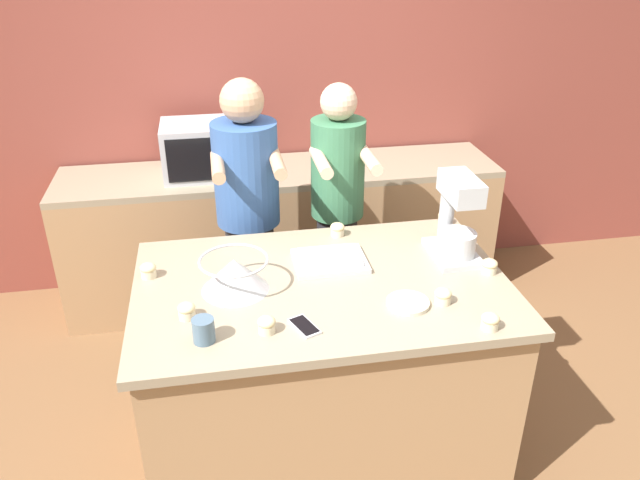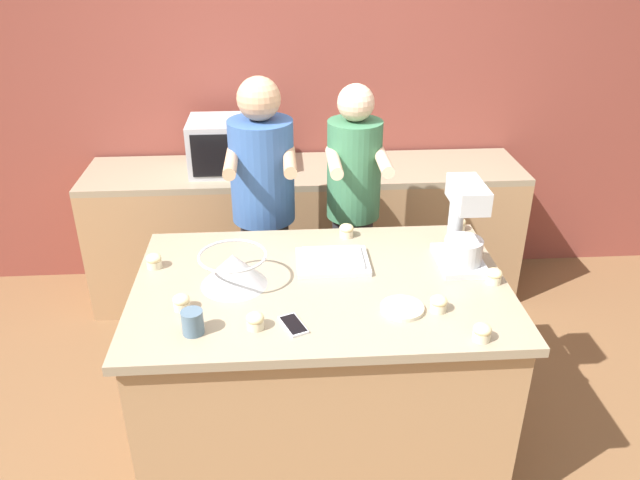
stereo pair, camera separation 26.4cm
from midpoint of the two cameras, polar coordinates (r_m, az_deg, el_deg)
The scene contains 21 objects.
ground_plane at distance 3.28m, azimuth -2.26°, elevation -18.18°, with size 16.00×16.00×0.00m, color brown.
back_wall at distance 4.22m, azimuth -6.26°, elevation 13.68°, with size 10.00×0.06×2.70m.
island_counter at distance 2.96m, azimuth -2.43°, elevation -11.76°, with size 1.61×1.04×0.94m.
back_counter at distance 4.20m, azimuth -5.25°, elevation 0.61°, with size 2.80×0.60×0.91m.
person_left at distance 3.40m, azimuth -8.73°, elevation 1.46°, with size 0.35×0.51×1.65m.
person_right at distance 3.45m, azimuth -0.60°, elevation 1.91°, with size 0.31×0.48×1.60m.
stand_mixer at distance 2.85m, azimuth 9.77°, elevation 1.54°, with size 0.20×0.30×0.40m.
mixing_bowl at distance 2.64m, azimuth -10.68°, elevation -3.10°, with size 0.29×0.29×0.15m.
baking_tray at distance 2.82m, azimuth -1.78°, elevation -1.92°, with size 0.33×0.25×0.04m.
microwave_oven at distance 3.95m, azimuth -12.83°, elevation 8.05°, with size 0.45×0.38×0.33m.
cell_phone at distance 2.41m, azimuth -4.61°, elevation -7.98°, with size 0.12×0.16×0.01m.
drinking_glass at distance 2.38m, azimuth -13.79°, elevation -8.11°, with size 0.08×0.08×0.10m.
small_plate at distance 2.54m, azimuth 5.08°, elevation -5.86°, with size 0.18×0.18×0.02m.
cupcake_0 at distance 2.53m, azimuth -15.07°, elevation -6.34°, with size 0.07×0.07×0.07m.
cupcake_1 at distance 3.22m, azimuth 9.07°, elevation 1.99°, with size 0.07×0.07×0.07m.
cupcake_2 at distance 2.39m, azimuth -8.12°, elevation -7.76°, with size 0.07×0.07×0.07m.
cupcake_3 at distance 3.06m, azimuth -0.87°, elevation 0.93°, with size 0.07×0.07×0.07m.
cupcake_4 at distance 2.81m, azimuth 12.66°, elevation -2.42°, with size 0.07×0.07×0.07m.
cupcake_5 at distance 2.85m, azimuth -18.03°, elevation -2.71°, with size 0.07×0.07×0.07m.
cupcake_6 at distance 2.56m, azimuth 8.28°, elevation -5.17°, with size 0.07×0.07×0.07m.
cupcake_7 at distance 2.44m, azimuth 12.31°, elevation -7.36°, with size 0.07×0.07×0.07m.
Camera 1 is at (-0.42, -2.26, 2.34)m, focal length 35.00 mm.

